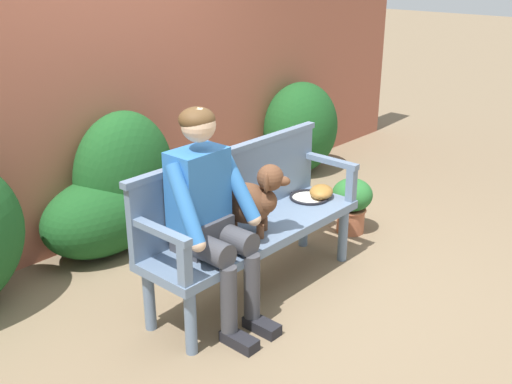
# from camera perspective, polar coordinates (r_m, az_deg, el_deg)

# --- Properties ---
(ground_plane) EXTENTS (40.00, 40.00, 0.00)m
(ground_plane) POSITION_cam_1_polar(r_m,az_deg,el_deg) (4.19, 0.00, -9.20)
(ground_plane) COLOR #7A664C
(brick_garden_fence) EXTENTS (8.00, 0.30, 2.13)m
(brick_garden_fence) POSITION_cam_1_polar(r_m,az_deg,el_deg) (4.95, -14.33, 8.35)
(brick_garden_fence) COLOR #9E5642
(brick_garden_fence) RESTS_ON ground
(hedge_bush_far_left) EXTENTS (1.02, 0.61, 0.61)m
(hedge_bush_far_left) POSITION_cam_1_polar(r_m,az_deg,el_deg) (4.71, -14.04, -2.10)
(hedge_bush_far_left) COLOR #194C1E
(hedge_bush_far_left) RESTS_ON ground
(hedge_bush_mid_left) EXTENTS (0.85, 0.58, 1.05)m
(hedge_bush_mid_left) POSITION_cam_1_polar(r_m,az_deg,el_deg) (4.78, -12.17, 1.29)
(hedge_bush_mid_left) COLOR #194C1E
(hedge_bush_mid_left) RESTS_ON ground
(hedge_bush_far_right) EXTENTS (0.85, 0.70, 0.94)m
(hedge_bush_far_right) POSITION_cam_1_polar(r_m,az_deg,el_deg) (6.27, 4.20, 6.03)
(hedge_bush_far_right) COLOR #194C1E
(hedge_bush_far_right) RESTS_ON ground
(garden_bench) EXTENTS (1.68, 0.49, 0.47)m
(garden_bench) POSITION_cam_1_polar(r_m,az_deg,el_deg) (3.99, 0.00, -4.18)
(garden_bench) COLOR slate
(garden_bench) RESTS_ON ground
(bench_backrest) EXTENTS (1.72, 0.06, 0.50)m
(bench_backrest) POSITION_cam_1_polar(r_m,az_deg,el_deg) (4.00, -2.27, 0.80)
(bench_backrest) COLOR slate
(bench_backrest) RESTS_ON garden_bench
(bench_armrest_left_end) EXTENTS (0.06, 0.49, 0.28)m
(bench_armrest_left_end) POSITION_cam_1_polar(r_m,az_deg,el_deg) (3.32, -8.11, -4.95)
(bench_armrest_left_end) COLOR slate
(bench_armrest_left_end) RESTS_ON garden_bench
(bench_armrest_right_end) EXTENTS (0.06, 0.49, 0.28)m
(bench_armrest_right_end) POSITION_cam_1_polar(r_m,az_deg,el_deg) (4.43, 7.73, 1.97)
(bench_armrest_right_end) COLOR slate
(bench_armrest_right_end) RESTS_ON garden_bench
(person_seated) EXTENTS (0.56, 0.64, 1.34)m
(person_seated) POSITION_cam_1_polar(r_m,az_deg,el_deg) (3.57, -4.48, -1.66)
(person_seated) COLOR black
(person_seated) RESTS_ON ground
(dog_on_bench) EXTENTS (0.36, 0.45, 0.47)m
(dog_on_bench) POSITION_cam_1_polar(r_m,az_deg,el_deg) (3.80, -0.30, -0.66)
(dog_on_bench) COLOR brown
(dog_on_bench) RESTS_ON garden_bench
(tennis_racket) EXTENTS (0.32, 0.58, 0.03)m
(tennis_racket) POSITION_cam_1_polar(r_m,az_deg,el_deg) (4.46, 4.71, -0.41)
(tennis_racket) COLOR black
(tennis_racket) RESTS_ON garden_bench
(baseball_glove) EXTENTS (0.28, 0.26, 0.09)m
(baseball_glove) POSITION_cam_1_polar(r_m,az_deg,el_deg) (4.46, 6.14, 0.02)
(baseball_glove) COLOR #9E6B2D
(baseball_glove) RESTS_ON garden_bench
(potted_plant) EXTENTS (0.33, 0.33, 0.46)m
(potted_plant) POSITION_cam_1_polar(r_m,az_deg,el_deg) (4.97, 8.97, -0.91)
(potted_plant) COLOR #A85B3D
(potted_plant) RESTS_ON ground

